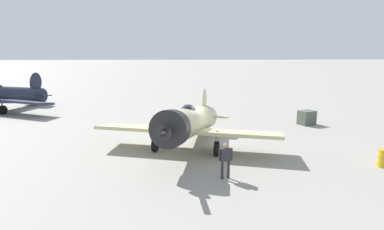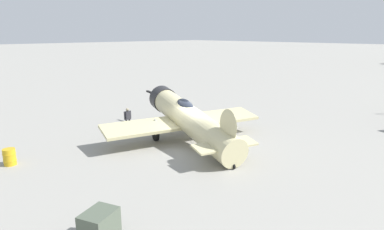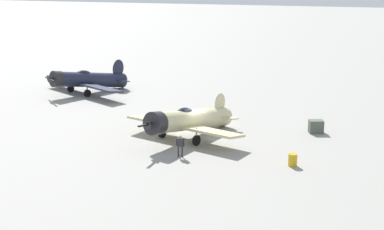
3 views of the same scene
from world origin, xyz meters
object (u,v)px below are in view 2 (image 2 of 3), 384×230
at_px(airplane_foreground, 188,119).
at_px(fuel_drum, 9,157).
at_px(ground_crew_mechanic, 128,117).
at_px(equipment_crate, 100,227).

bearing_deg(airplane_foreground, fuel_drum, 84.64).
xyz_separation_m(ground_crew_mechanic, fuel_drum, (-0.99, 7.77, -0.53)).
bearing_deg(equipment_crate, fuel_drum, -0.09).
bearing_deg(airplane_foreground, equipment_crate, 137.16).
relative_size(ground_crew_mechanic, equipment_crate, 1.15).
height_order(ground_crew_mechanic, equipment_crate, ground_crew_mechanic).
distance_m(airplane_foreground, fuel_drum, 9.80).
height_order(ground_crew_mechanic, fuel_drum, ground_crew_mechanic).
bearing_deg(ground_crew_mechanic, airplane_foreground, -172.14).
bearing_deg(fuel_drum, ground_crew_mechanic, -82.76).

